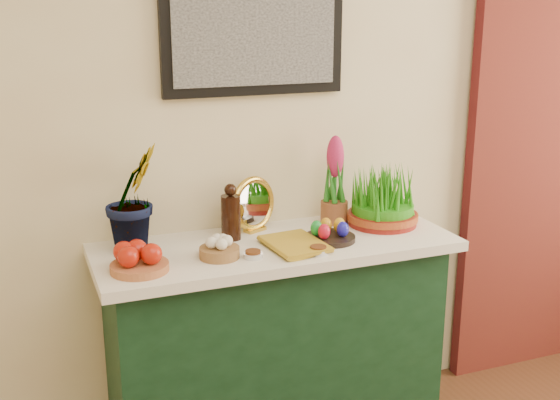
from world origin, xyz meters
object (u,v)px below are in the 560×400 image
at_px(sideboard, 276,349).
at_px(book, 271,248).
at_px(mirror, 254,205).
at_px(hyacinth_green, 133,181).
at_px(wheatgrass_sabzeh, 383,200).

xyz_separation_m(sideboard, book, (-0.06, -0.11, 0.48)).
bearing_deg(mirror, hyacinth_green, -174.05).
bearing_deg(mirror, wheatgrass_sabzeh, -13.33).
distance_m(mirror, book, 0.29).
height_order(sideboard, hyacinth_green, hyacinth_green).
distance_m(mirror, wheatgrass_sabzeh, 0.54).
bearing_deg(mirror, sideboard, -78.97).
bearing_deg(wheatgrass_sabzeh, book, -165.10).
bearing_deg(hyacinth_green, sideboard, -44.85).
xyz_separation_m(hyacinth_green, book, (0.46, -0.22, -0.25)).
height_order(sideboard, wheatgrass_sabzeh, wheatgrass_sabzeh).
xyz_separation_m(book, wheatgrass_sabzeh, (0.55, 0.15, 0.09)).
distance_m(sideboard, hyacinth_green, 0.90).
xyz_separation_m(mirror, book, (-0.03, -0.27, -0.09)).
xyz_separation_m(hyacinth_green, wheatgrass_sabzeh, (1.01, -0.07, -0.16)).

